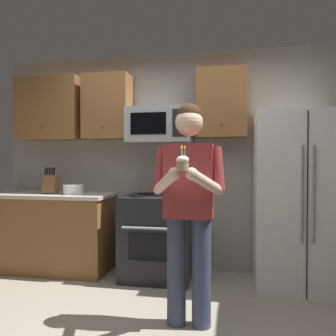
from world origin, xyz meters
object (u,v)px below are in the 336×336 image
Objects in this scene: person at (189,200)px; cupcake at (183,163)px; microwave at (160,125)px; oven_range at (158,236)px; knife_block at (51,184)px; refrigerator at (300,201)px; bowl_large_white at (73,189)px.

person reaches higher than cupcake.
oven_range is at bearing -90.02° from microwave.
microwave is at bearing 6.57° from knife_block.
cupcake is at bearing -90.00° from person.
person is at bearing -134.88° from refrigerator.
knife_block is 0.18× the size of person.
person is at bearing -34.56° from bowl_large_white.
bowl_large_white is 2.04m from cupcake.
knife_block is (-1.29, -0.15, -0.68)m from microwave.
person is (0.49, -1.18, -0.72)m from microwave.
refrigerator is (1.50, -0.04, 0.44)m from oven_range.
knife_block is (-2.79, 0.01, 0.14)m from refrigerator.
knife_block is 2.25m from cupcake.
cupcake is (0.49, -1.39, 0.83)m from oven_range.
microwave is at bearing 112.51° from person.
refrigerator is 1.73m from cupcake.
cupcake reaches higher than oven_range.
cupcake is (1.49, -1.36, 0.31)m from bowl_large_white.
cupcake is at bearing -42.27° from bowl_large_white.
oven_range is 0.52× the size of refrigerator.
knife_block is at bearing -173.43° from microwave.
microwave is 0.42× the size of person.
microwave reaches higher than refrigerator.
refrigerator is 5.63× the size of knife_block.
refrigerator is at bearing -0.28° from bowl_large_white.
refrigerator reaches higher than bowl_large_white.
microwave is 1.47m from knife_block.
cupcake reaches higher than knife_block.
person is at bearing -67.49° from microwave.
knife_block is 1.33× the size of bowl_large_white.
person is (1.78, -1.03, -0.04)m from knife_block.
cupcake is at bearing -37.30° from knife_block.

